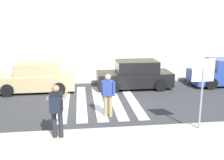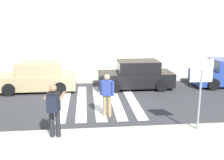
# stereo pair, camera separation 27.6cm
# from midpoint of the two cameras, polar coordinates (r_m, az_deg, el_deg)

# --- Properties ---
(ground_plane) EXTENTS (120.00, 120.00, 0.00)m
(ground_plane) POSITION_cam_midpoint_polar(r_m,az_deg,el_deg) (12.28, -2.24, -4.84)
(ground_plane) COLOR #38383A
(sidewalk_far) EXTENTS (60.00, 4.80, 0.14)m
(sidewalk_far) POSITION_cam_midpoint_polar(r_m,az_deg,el_deg) (18.05, -3.43, 1.41)
(sidewalk_far) COLOR beige
(sidewalk_far) RESTS_ON ground
(building_facade_far) EXTENTS (56.00, 4.00, 5.75)m
(building_facade_far) POSITION_cam_midpoint_polar(r_m,az_deg,el_deg) (22.06, -4.03, 10.99)
(building_facade_far) COLOR beige
(building_facade_far) RESTS_ON ground
(crosswalk_stripe_0) EXTENTS (0.44, 5.20, 0.01)m
(crosswalk_stripe_0) POSITION_cam_midpoint_polar(r_m,az_deg,el_deg) (12.49, -9.67, -4.70)
(crosswalk_stripe_0) COLOR silver
(crosswalk_stripe_0) RESTS_ON ground
(crosswalk_stripe_1) EXTENTS (0.44, 5.20, 0.01)m
(crosswalk_stripe_1) POSITION_cam_midpoint_polar(r_m,az_deg,el_deg) (12.45, -5.99, -4.63)
(crosswalk_stripe_1) COLOR silver
(crosswalk_stripe_1) RESTS_ON ground
(crosswalk_stripe_2) EXTENTS (0.44, 5.20, 0.01)m
(crosswalk_stripe_2) POSITION_cam_midpoint_polar(r_m,az_deg,el_deg) (12.47, -2.30, -4.53)
(crosswalk_stripe_2) COLOR silver
(crosswalk_stripe_2) RESTS_ON ground
(crosswalk_stripe_3) EXTENTS (0.44, 5.20, 0.01)m
(crosswalk_stripe_3) POSITION_cam_midpoint_polar(r_m,az_deg,el_deg) (12.54, 1.36, -4.42)
(crosswalk_stripe_3) COLOR silver
(crosswalk_stripe_3) RESTS_ON ground
(crosswalk_stripe_4) EXTENTS (0.44, 5.20, 0.01)m
(crosswalk_stripe_4) POSITION_cam_midpoint_polar(r_m,az_deg,el_deg) (12.66, 4.97, -4.29)
(crosswalk_stripe_4) COLOR silver
(crosswalk_stripe_4) RESTS_ON ground
(stop_sign) EXTENTS (0.76, 0.08, 2.42)m
(stop_sign) POSITION_cam_midpoint_polar(r_m,az_deg,el_deg) (9.11, 19.64, 0.20)
(stop_sign) COLOR gray
(stop_sign) RESTS_ON sidewalk_near
(photographer_with_backpack) EXTENTS (0.64, 0.88, 1.72)m
(photographer_with_backpack) POSITION_cam_midpoint_polar(r_m,az_deg,el_deg) (8.37, -11.63, -5.66)
(photographer_with_backpack) COLOR #232328
(photographer_with_backpack) RESTS_ON sidewalk_near
(pedestrian_crossing) EXTENTS (0.55, 0.36, 1.72)m
(pedestrian_crossing) POSITION_cam_midpoint_polar(r_m,az_deg,el_deg) (10.30, -0.33, -2.82)
(pedestrian_crossing) COLOR tan
(pedestrian_crossing) RESTS_ON ground
(parked_car_tan) EXTENTS (4.10, 1.92, 1.55)m
(parked_car_tan) POSITION_cam_midpoint_polar(r_m,az_deg,el_deg) (14.49, -15.32, 0.54)
(parked_car_tan) COLOR tan
(parked_car_tan) RESTS_ON ground
(parked_car_black) EXTENTS (4.10, 1.92, 1.55)m
(parked_car_black) POSITION_cam_midpoint_polar(r_m,az_deg,el_deg) (14.57, 5.79, 1.03)
(parked_car_black) COLOR black
(parked_car_black) RESTS_ON ground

